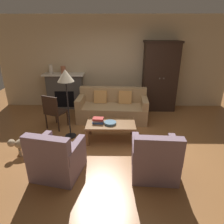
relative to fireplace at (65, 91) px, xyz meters
The scene contains 15 objects.
ground_plane 2.83m from the fireplace, 56.00° to the right, with size 9.60×9.60×0.00m, color #9E6638.
back_wall 1.78m from the fireplace, ahead, with size 7.20×0.10×2.80m, color beige.
fireplace is the anchor object (origin of this frame).
armoire 2.99m from the fireplace, ahead, with size 1.06×0.57×2.09m.
couch 1.78m from the fireplace, 30.75° to the right, with size 1.96×0.95×0.86m.
coffee_table 2.56m from the fireplace, 54.24° to the right, with size 1.10×0.60×0.42m.
fruit_bowl 2.58m from the fireplace, 55.02° to the right, with size 0.27×0.27×0.05m, color slate.
book_stack 2.38m from the fireplace, 59.51° to the right, with size 0.26×0.19×0.12m.
mantel_vase_cream 0.79m from the fireplace, behind, with size 0.11×0.11×0.28m, color beige.
mantel_vase_terracotta 0.67m from the fireplace, 90.00° to the right, with size 0.15×0.15×0.23m, color #A86042.
armchair_near_left 3.34m from the fireplace, 79.93° to the right, with size 0.91×0.91×0.88m.
armchair_near_right 3.99m from the fireplace, 55.25° to the right, with size 0.82×0.82×0.88m.
side_chair_wooden 1.52m from the fireplace, 88.11° to the right, with size 0.58×0.58×0.90m.
floor_lamp 2.16m from the fireplace, 74.81° to the right, with size 0.36×0.36×1.60m.
dog 2.70m from the fireplace, 95.88° to the right, with size 0.51×0.38×0.39m.
Camera 1 is at (0.02, -3.86, 2.38)m, focal length 32.16 mm.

